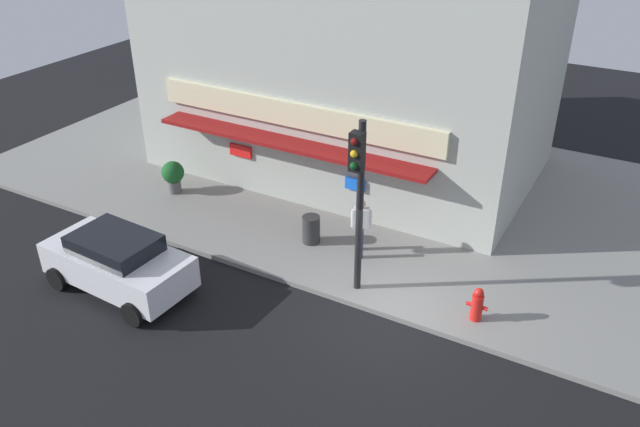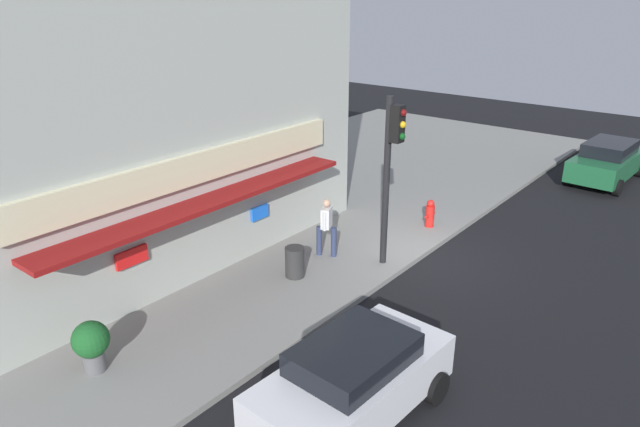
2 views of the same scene
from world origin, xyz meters
The scene contains 10 objects.
ground_plane centered at (0.00, 0.00, 0.00)m, with size 50.11×50.11×0.00m, color black.
sidewalk centered at (0.00, 6.26, 0.07)m, with size 33.41×12.52×0.15m, color gray.
corner_building centered at (-4.94, 7.63, 4.25)m, with size 12.76×8.52×8.22m.
traffic_light centered at (-1.18, 0.53, 3.13)m, with size 0.32×0.58×4.63m.
fire_hydrant centered at (1.91, 0.88, 0.58)m, with size 0.52×0.28×0.90m.
trash_can centered at (-3.35, 2.01, 0.56)m, with size 0.51×0.51×0.83m, color #2D2D2D.
pedestrian centered at (-1.83, 2.14, 1.08)m, with size 0.56×0.60×1.70m.
potted_plant_by_doorway centered at (-8.90, 2.51, 0.78)m, with size 0.74×0.74×1.09m.
parked_car_white centered at (-6.67, -2.25, 0.84)m, with size 4.07×2.19×1.61m.
parked_car_green centered at (10.82, -2.19, 0.84)m, with size 4.52×2.24×1.62m.
Camera 2 is at (-13.58, -7.03, 7.36)m, focal length 32.33 mm.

